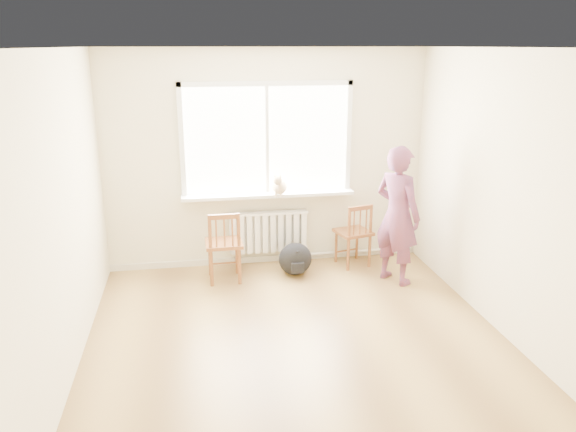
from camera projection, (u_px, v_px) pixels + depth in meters
name	position (u px, v px, depth m)	size (l,w,h in m)	color
floor	(301.00, 348.00, 5.25)	(4.50, 4.50, 0.00)	#A27D42
ceiling	(303.00, 48.00, 4.46)	(4.50, 4.50, 0.00)	white
back_wall	(267.00, 160.00, 6.98)	(4.00, 0.01, 2.70)	beige
window	(267.00, 135.00, 6.86)	(2.12, 0.05, 1.42)	white
windowsill	(268.00, 195.00, 7.00)	(2.15, 0.22, 0.04)	white
radiator	(269.00, 231.00, 7.16)	(1.00, 0.12, 0.55)	white
heating_pipe	(361.00, 251.00, 7.50)	(0.04, 0.04, 1.40)	silver
baseboard	(268.00, 258.00, 7.35)	(4.00, 0.03, 0.08)	beige
chair_left	(224.00, 246.00, 6.62)	(0.44, 0.42, 0.87)	brown
chair_right	(355.00, 235.00, 7.10)	(0.49, 0.48, 0.83)	brown
person	(397.00, 215.00, 6.53)	(0.60, 0.39, 1.64)	#C04060
cat	(279.00, 185.00, 6.90)	(0.26, 0.41, 0.28)	beige
backpack	(295.00, 259.00, 6.88)	(0.41, 0.31, 0.41)	black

